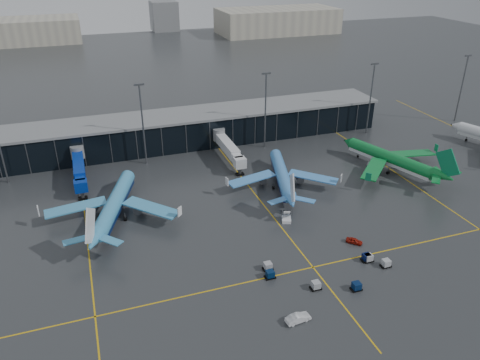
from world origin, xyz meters
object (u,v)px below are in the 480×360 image
object	(u,v)px
mobile_airstair	(286,218)
service_van_white	(298,318)
baggage_carts	(333,270)
service_van_red	(354,241)
airliner_arkefly	(114,195)
airliner_klm_near	(282,167)
airliner_aer_lingus	(391,151)

from	to	relation	value
mobile_airstair	service_van_white	xyz separation A→B (m)	(-12.44, -32.61, 0.03)
baggage_carts	service_van_red	size ratio (longest dim) A/B	7.15
airliner_arkefly	airliner_klm_near	bearing A→B (deg)	21.95
airliner_klm_near	baggage_carts	bearing A→B (deg)	-82.59
mobile_airstair	service_van_red	distance (m)	17.73
airliner_aer_lingus	mobile_airstair	world-z (taller)	airliner_aer_lingus
baggage_carts	airliner_aer_lingus	bearing A→B (deg)	43.73
baggage_carts	service_van_red	distance (m)	12.89
airliner_aer_lingus	service_van_white	world-z (taller)	airliner_aer_lingus
airliner_aer_lingus	baggage_carts	xyz separation A→B (m)	(-40.97, -39.19, -5.36)
service_van_red	service_van_white	bearing A→B (deg)	175.27
airliner_aer_lingus	service_van_red	distance (m)	44.20
airliner_arkefly	airliner_aer_lingus	xyz separation A→B (m)	(81.50, 0.81, -0.09)
airliner_klm_near	service_van_red	size ratio (longest dim) A/B	9.90
airliner_arkefly	mobile_airstair	world-z (taller)	airliner_arkefly
baggage_carts	mobile_airstair	xyz separation A→B (m)	(-0.69, 22.28, 0.01)
mobile_airstair	service_van_white	distance (m)	34.90
baggage_carts	service_van_red	world-z (taller)	baggage_carts
airliner_aer_lingus	mobile_airstair	distance (m)	45.28
airliner_aer_lingus	airliner_klm_near	bearing A→B (deg)	160.00
airliner_arkefly	baggage_carts	bearing A→B (deg)	-23.57
service_van_white	service_van_red	bearing A→B (deg)	-57.32
mobile_airstair	service_van_red	bearing A→B (deg)	-30.96
airliner_klm_near	service_van_red	world-z (taller)	airliner_klm_near
baggage_carts	service_van_white	distance (m)	16.70
service_van_red	airliner_aer_lingus	bearing A→B (deg)	1.75
airliner_aer_lingus	service_van_white	size ratio (longest dim) A/B	8.24
baggage_carts	service_van_white	xyz separation A→B (m)	(-13.13, -10.33, 0.04)
baggage_carts	airliner_klm_near	bearing A→B (deg)	81.79
mobile_airstair	service_van_white	size ratio (longest dim) A/B	0.78
airliner_klm_near	service_van_white	bearing A→B (deg)	-94.94
airliner_arkefly	service_van_red	distance (m)	59.16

